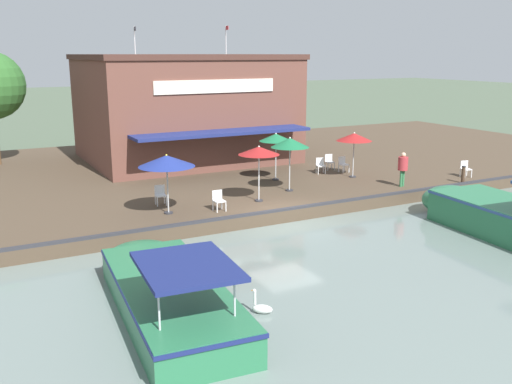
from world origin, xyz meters
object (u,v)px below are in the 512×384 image
Objects in this scene: patio_umbrella_by_entrance at (354,137)px; cafe_chair_under_first_umbrella at (343,163)px; cafe_chair_mid_patio at (465,168)px; person_near_entrance at (403,165)px; swan at (262,308)px; motorboat_second_along at (164,287)px; patio_umbrella_back_row at (276,138)px; waterfront_restaurant at (184,107)px; patio_umbrella_far_corner at (290,143)px; mooring_post at (463,174)px; patio_umbrella_mid_patio_right at (259,151)px; cafe_chair_back_row_seat at (329,161)px; cafe_chair_beside_entrance at (160,194)px; motorboat_nearest_quay at (509,217)px; cafe_chair_facing_river at (218,199)px; cafe_chair_far_corner_seat at (320,165)px; patio_umbrella_mid_patio_left at (167,161)px.

patio_umbrella_by_entrance is 2.17m from cafe_chair_under_first_umbrella.
person_near_entrance is (0.17, -4.52, 0.59)m from cafe_chair_mid_patio.
person_near_entrance reaches higher than cafe_chair_mid_patio.
motorboat_second_along is at bearing -128.92° from swan.
waterfront_restaurant is at bearing -167.08° from patio_umbrella_back_row.
patio_umbrella_by_entrance is 2.81× the size of cafe_chair_under_first_umbrella.
patio_umbrella_far_corner is 9.22m from mooring_post.
patio_umbrella_mid_patio_right reaches higher than cafe_chair_back_row_seat.
cafe_chair_beside_entrance is 11.86m from person_near_entrance.
waterfront_restaurant is 13.85× the size of cafe_chair_back_row_seat.
motorboat_nearest_quay is at bearing 97.68° from swan.
patio_umbrella_mid_patio_right reaches higher than cafe_chair_under_first_umbrella.
person_near_entrance is (12.27, 6.61, -2.10)m from waterfront_restaurant.
cafe_chair_facing_river is 0.97× the size of mooring_post.
patio_umbrella_by_entrance reaches higher than swan.
patio_umbrella_by_entrance is at bearing 71.63° from patio_umbrella_back_row.
motorboat_second_along is at bearing -55.63° from patio_umbrella_by_entrance.
patio_umbrella_mid_patio_right is 1.04× the size of patio_umbrella_by_entrance.
swan is (12.73, -10.54, -0.85)m from cafe_chair_far_corner_seat.
cafe_chair_facing_river is (1.63, -4.43, -1.83)m from patio_umbrella_far_corner.
cafe_chair_back_row_seat is 5.29m from person_near_entrance.
patio_umbrella_far_corner is 12.51m from motorboat_second_along.
waterfront_restaurant is at bearing -148.26° from patio_umbrella_by_entrance.
mooring_post is (13.12, 9.87, -2.72)m from waterfront_restaurant.
cafe_chair_far_corner_seat is at bearing 126.80° from patio_umbrella_far_corner.
patio_umbrella_mid_patio_right is 11.11m from mooring_post.
cafe_chair_far_corner_seat is (-2.70, 3.61, -1.83)m from patio_umbrella_far_corner.
motorboat_nearest_quay is at bearing 1.72° from patio_umbrella_by_entrance.
patio_umbrella_far_corner is 3.04× the size of cafe_chair_beside_entrance.
motorboat_second_along is at bearing -70.76° from cafe_chair_mid_patio.
patio_umbrella_mid_patio_left is 2.90× the size of cafe_chair_under_first_umbrella.
cafe_chair_far_corner_seat is 0.50× the size of person_near_entrance.
patio_umbrella_back_row is 3.55× the size of swan.
swan is at bearing -82.32° from motorboat_nearest_quay.
patio_umbrella_by_entrance is 9.71m from motorboat_nearest_quay.
person_near_entrance is at bearing 21.32° from cafe_chair_far_corner_seat.
mooring_post reaches higher than swan.
cafe_chair_facing_river is (2.71, -9.00, -1.66)m from patio_umbrella_by_entrance.
cafe_chair_back_row_seat is (-0.69, 1.07, 0.00)m from cafe_chair_far_corner_seat.
motorboat_second_along is 12.28× the size of swan.
motorboat_second_along is at bearing -35.12° from cafe_chair_facing_river.
motorboat_nearest_quay is 10.68× the size of mooring_post.
cafe_chair_far_corner_seat and cafe_chair_facing_river have the same top height.
cafe_chair_far_corner_seat is at bearing 130.80° from motorboat_second_along.
motorboat_nearest_quay reaches higher than cafe_chair_far_corner_seat.
patio_umbrella_back_row is 11.80m from motorboat_nearest_quay.
motorboat_second_along is at bearing -43.63° from patio_umbrella_mid_patio_right.
waterfront_restaurant reaches higher than cafe_chair_back_row_seat.
patio_umbrella_mid_patio_left is 15.25m from mooring_post.
patio_umbrella_back_row is 14.59m from motorboat_second_along.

